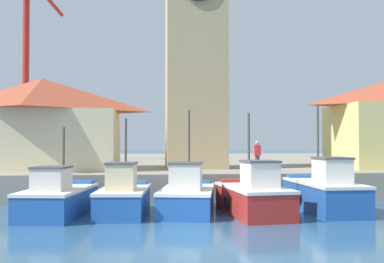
{
  "coord_description": "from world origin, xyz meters",
  "views": [
    {
      "loc": [
        -1.76,
        -14.35,
        2.92
      ],
      "look_at": [
        0.52,
        9.27,
        3.5
      ],
      "focal_mm": 42.0,
      "sensor_mm": 36.0,
      "label": 1
    }
  ],
  "objects_px": {
    "fishing_boat_center": "(324,192)",
    "fishing_boat_mid_left": "(254,196)",
    "port_crane_near": "(26,86)",
    "clock_tower": "(195,39)",
    "dock_worker_near_tower": "(257,156)",
    "warehouse_left": "(42,123)",
    "fishing_boat_left_inner": "(187,196)",
    "fishing_boat_far_left": "(58,198)",
    "fishing_boat_left_outer": "(124,197)"
  },
  "relations": [
    {
      "from": "fishing_boat_center",
      "to": "fishing_boat_mid_left",
      "type": "bearing_deg",
      "value": -167.62
    },
    {
      "from": "fishing_boat_center",
      "to": "port_crane_near",
      "type": "height_order",
      "value": "port_crane_near"
    },
    {
      "from": "clock_tower",
      "to": "dock_worker_near_tower",
      "type": "relative_size",
      "value": 10.19
    },
    {
      "from": "warehouse_left",
      "to": "fishing_boat_mid_left",
      "type": "bearing_deg",
      "value": -40.31
    },
    {
      "from": "fishing_boat_mid_left",
      "to": "port_crane_near",
      "type": "distance_m",
      "value": 27.51
    },
    {
      "from": "clock_tower",
      "to": "fishing_boat_center",
      "type": "bearing_deg",
      "value": -61.3
    },
    {
      "from": "warehouse_left",
      "to": "dock_worker_near_tower",
      "type": "relative_size",
      "value": 5.54
    },
    {
      "from": "dock_worker_near_tower",
      "to": "clock_tower",
      "type": "bearing_deg",
      "value": 125.34
    },
    {
      "from": "fishing_boat_left_inner",
      "to": "port_crane_near",
      "type": "relative_size",
      "value": 0.31
    },
    {
      "from": "fishing_boat_far_left",
      "to": "fishing_boat_mid_left",
      "type": "distance_m",
      "value": 7.83
    },
    {
      "from": "dock_worker_near_tower",
      "to": "fishing_boat_left_inner",
      "type": "bearing_deg",
      "value": -133.24
    },
    {
      "from": "fishing_boat_left_inner",
      "to": "dock_worker_near_tower",
      "type": "xyz_separation_m",
      "value": [
        4.02,
        4.28,
        1.52
      ]
    },
    {
      "from": "port_crane_near",
      "to": "dock_worker_near_tower",
      "type": "xyz_separation_m",
      "value": [
        16.18,
        -16.94,
        -5.61
      ]
    },
    {
      "from": "fishing_boat_left_inner",
      "to": "fishing_boat_mid_left",
      "type": "relative_size",
      "value": 1.1
    },
    {
      "from": "fishing_boat_left_inner",
      "to": "fishing_boat_center",
      "type": "relative_size",
      "value": 1.02
    },
    {
      "from": "fishing_boat_mid_left",
      "to": "dock_worker_near_tower",
      "type": "relative_size",
      "value": 2.88
    },
    {
      "from": "fishing_boat_left_inner",
      "to": "fishing_boat_center",
      "type": "height_order",
      "value": "fishing_boat_center"
    },
    {
      "from": "fishing_boat_far_left",
      "to": "port_crane_near",
      "type": "height_order",
      "value": "port_crane_near"
    },
    {
      "from": "fishing_boat_left_outer",
      "to": "clock_tower",
      "type": "height_order",
      "value": "clock_tower"
    },
    {
      "from": "fishing_boat_mid_left",
      "to": "dock_worker_near_tower",
      "type": "distance_m",
      "value": 5.56
    },
    {
      "from": "clock_tower",
      "to": "warehouse_left",
      "type": "height_order",
      "value": "clock_tower"
    },
    {
      "from": "dock_worker_near_tower",
      "to": "fishing_boat_mid_left",
      "type": "bearing_deg",
      "value": -105.41
    },
    {
      "from": "fishing_boat_far_left",
      "to": "fishing_boat_center",
      "type": "relative_size",
      "value": 0.97
    },
    {
      "from": "fishing_boat_mid_left",
      "to": "warehouse_left",
      "type": "relative_size",
      "value": 0.52
    },
    {
      "from": "fishing_boat_left_outer",
      "to": "clock_tower",
      "type": "xyz_separation_m",
      "value": [
        3.81,
        8.56,
        8.46
      ]
    },
    {
      "from": "clock_tower",
      "to": "port_crane_near",
      "type": "distance_m",
      "value": 18.63
    },
    {
      "from": "fishing_boat_far_left",
      "to": "fishing_boat_center",
      "type": "distance_m",
      "value": 11.03
    },
    {
      "from": "fishing_boat_far_left",
      "to": "fishing_boat_center",
      "type": "bearing_deg",
      "value": 0.49
    },
    {
      "from": "fishing_boat_far_left",
      "to": "fishing_boat_left_inner",
      "type": "bearing_deg",
      "value": 3.1
    },
    {
      "from": "fishing_boat_far_left",
      "to": "warehouse_left",
      "type": "bearing_deg",
      "value": 107.23
    },
    {
      "from": "fishing_boat_far_left",
      "to": "dock_worker_near_tower",
      "type": "relative_size",
      "value": 3.02
    },
    {
      "from": "fishing_boat_left_inner",
      "to": "dock_worker_near_tower",
      "type": "relative_size",
      "value": 3.18
    },
    {
      "from": "fishing_boat_left_outer",
      "to": "fishing_boat_center",
      "type": "relative_size",
      "value": 0.86
    },
    {
      "from": "fishing_boat_left_outer",
      "to": "fishing_boat_left_inner",
      "type": "distance_m",
      "value": 2.64
    },
    {
      "from": "fishing_boat_left_inner",
      "to": "clock_tower",
      "type": "distance_m",
      "value": 11.9
    },
    {
      "from": "fishing_boat_center",
      "to": "warehouse_left",
      "type": "bearing_deg",
      "value": 149.27
    },
    {
      "from": "fishing_boat_mid_left",
      "to": "clock_tower",
      "type": "height_order",
      "value": "clock_tower"
    },
    {
      "from": "fishing_boat_center",
      "to": "port_crane_near",
      "type": "xyz_separation_m",
      "value": [
        -17.97,
        21.4,
        7.04
      ]
    },
    {
      "from": "fishing_boat_far_left",
      "to": "fishing_boat_center",
      "type": "height_order",
      "value": "fishing_boat_center"
    },
    {
      "from": "fishing_boat_mid_left",
      "to": "fishing_boat_left_inner",
      "type": "bearing_deg",
      "value": 160.96
    },
    {
      "from": "warehouse_left",
      "to": "dock_worker_near_tower",
      "type": "height_order",
      "value": "warehouse_left"
    },
    {
      "from": "warehouse_left",
      "to": "port_crane_near",
      "type": "height_order",
      "value": "port_crane_near"
    },
    {
      "from": "port_crane_near",
      "to": "dock_worker_near_tower",
      "type": "relative_size",
      "value": 10.36
    },
    {
      "from": "fishing_boat_left_outer",
      "to": "port_crane_near",
      "type": "xyz_separation_m",
      "value": [
        -9.53,
        21.49,
        7.12
      ]
    },
    {
      "from": "clock_tower",
      "to": "fishing_boat_far_left",
      "type": "bearing_deg",
      "value": -126.75
    },
    {
      "from": "fishing_boat_left_inner",
      "to": "fishing_boat_left_outer",
      "type": "bearing_deg",
      "value": -173.97
    },
    {
      "from": "fishing_boat_mid_left",
      "to": "dock_worker_near_tower",
      "type": "xyz_separation_m",
      "value": [
        1.43,
        5.17,
        1.47
      ]
    },
    {
      "from": "clock_tower",
      "to": "warehouse_left",
      "type": "xyz_separation_m",
      "value": [
        -8.92,
        -0.41,
        -5.11
      ]
    },
    {
      "from": "fishing_boat_left_inner",
      "to": "warehouse_left",
      "type": "relative_size",
      "value": 0.57
    },
    {
      "from": "fishing_boat_far_left",
      "to": "clock_tower",
      "type": "distance_m",
      "value": 13.64
    }
  ]
}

